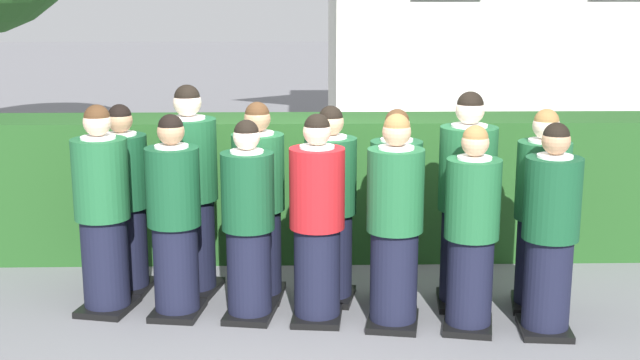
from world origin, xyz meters
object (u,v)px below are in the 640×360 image
student_rear_row_0 (124,204)px  student_rear_row_3 (330,209)px  student_front_row_4 (395,227)px  student_front_row_2 (248,226)px  student_front_row_6 (550,235)px  student_rear_row_1 (191,195)px  student_front_row_5 (471,234)px  student_front_row_1 (174,222)px  student_front_row_0 (103,215)px  student_in_red_blazer (317,224)px  student_rear_row_5 (466,206)px  student_rear_row_4 (395,212)px  student_rear_row_2 (259,206)px  student_rear_row_6 (541,215)px

student_rear_row_0 → student_rear_row_3: size_ratio=0.99×
student_rear_row_3 → student_front_row_4: bearing=-50.0°
student_front_row_2 → student_rear_row_0: student_rear_row_0 is taller
student_front_row_6 → student_rear_row_1: (-2.70, 0.92, 0.08)m
student_rear_row_1 → student_rear_row_3: 1.16m
student_front_row_2 → student_front_row_5: bearing=-8.9°
student_front_row_4 → student_rear_row_3: size_ratio=1.01×
student_front_row_2 → student_front_row_4: size_ratio=0.96×
student_front_row_5 → student_front_row_1: bearing=171.6°
student_front_row_2 → student_rear_row_3: (0.63, 0.37, 0.02)m
student_front_row_4 → student_front_row_0: bearing=171.1°
student_in_red_blazer → student_rear_row_1: bearing=148.1°
student_rear_row_1 → student_rear_row_5: size_ratio=1.01×
student_front_row_6 → student_rear_row_0: size_ratio=1.00×
student_rear_row_4 → student_front_row_6: bearing=-31.1°
student_in_red_blazer → student_rear_row_3: student_in_red_blazer is taller
student_rear_row_1 → student_rear_row_2: bearing=-13.5°
student_front_row_0 → student_rear_row_2: student_front_row_0 is taller
student_front_row_1 → student_front_row_4: (1.66, -0.25, 0.02)m
student_front_row_0 → student_rear_row_4: (2.28, 0.13, -0.03)m
student_rear_row_3 → student_rear_row_6: student_rear_row_6 is taller
student_rear_row_0 → student_rear_row_4: (2.20, -0.32, 0.00)m
student_rear_row_5 → student_front_row_6: bearing=-48.4°
student_front_row_4 → student_front_row_6: size_ratio=1.03×
student_front_row_1 → student_rear_row_2: student_rear_row_2 is taller
student_front_row_5 → student_front_row_6: bearing=-8.3°
student_front_row_0 → student_front_row_6: 3.37m
student_front_row_6 → student_rear_row_2: size_ratio=0.97×
student_front_row_5 → student_rear_row_4: bearing=132.0°
student_front_row_6 → student_rear_row_4: student_rear_row_4 is taller
student_rear_row_2 → student_rear_row_3: bearing=-7.5°
student_front_row_0 → student_rear_row_3: size_ratio=1.03×
student_in_red_blazer → student_rear_row_6: size_ratio=1.00×
student_rear_row_3 → student_rear_row_6: bearing=-7.4°
student_front_row_2 → student_rear_row_1: student_rear_row_1 is taller
student_rear_row_2 → student_rear_row_6: 2.23m
student_rear_row_2 → student_rear_row_4: student_rear_row_2 is taller
student_front_row_6 → student_front_row_1: bearing=171.6°
student_rear_row_0 → student_rear_row_1: (0.55, -0.04, 0.08)m
student_front_row_0 → student_rear_row_3: 1.78m
student_rear_row_3 → student_front_row_1: bearing=-166.1°
student_front_row_5 → student_rear_row_1: 2.31m
student_in_red_blazer → student_rear_row_2: size_ratio=0.99×
student_front_row_4 → student_rear_row_0: bearing=159.7°
student_front_row_2 → student_rear_row_5: (1.69, 0.23, 0.09)m
student_rear_row_1 → student_front_row_0: bearing=-147.0°
student_front_row_1 → student_front_row_4: bearing=-8.5°
student_rear_row_2 → student_rear_row_4: bearing=-7.7°
student_front_row_1 → student_front_row_5: (2.21, -0.33, -0.02)m
student_front_row_1 → student_rear_row_5: (2.26, 0.16, 0.07)m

